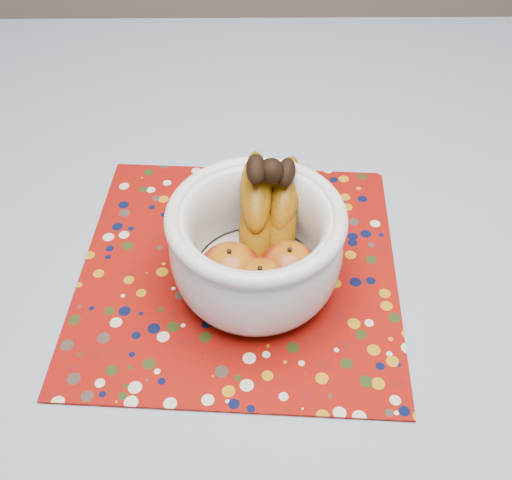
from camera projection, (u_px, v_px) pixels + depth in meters
table at (294, 305)px, 0.81m from camera, size 1.20×1.20×0.75m
tablecloth at (297, 266)px, 0.75m from camera, size 1.32×1.32×0.01m
placemat at (239, 269)px, 0.74m from camera, size 0.41×0.41×0.00m
fruit_bowl at (261, 240)px, 0.67m from camera, size 0.20×0.21×0.15m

